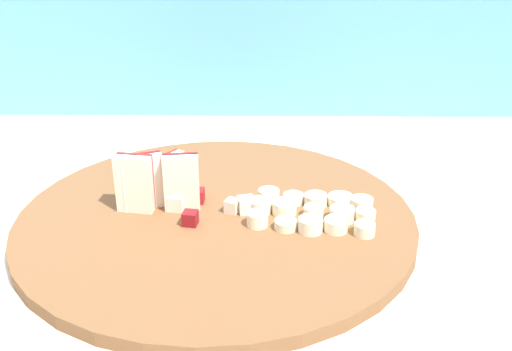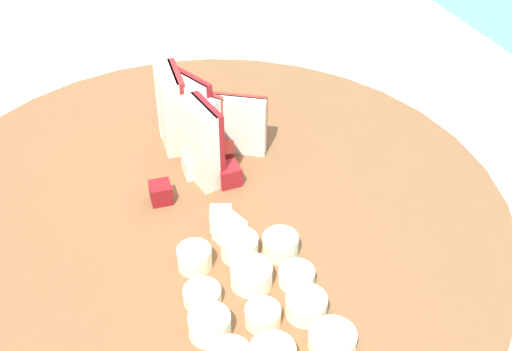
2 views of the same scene
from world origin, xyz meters
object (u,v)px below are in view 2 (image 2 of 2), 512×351
(banana_slice_rows, at_px, (263,312))
(apple_wedge_fan, at_px, (196,121))
(cutting_board, at_px, (206,220))
(apple_dice_pile, at_px, (211,187))

(banana_slice_rows, bearing_deg, apple_wedge_fan, 171.94)
(apple_wedge_fan, bearing_deg, cutting_board, -16.25)
(banana_slice_rows, bearing_deg, cutting_board, 177.59)
(cutting_board, xyz_separation_m, apple_dice_pile, (-0.02, 0.01, 0.02))
(apple_wedge_fan, relative_size, apple_dice_pile, 0.91)
(apple_dice_pile, distance_m, banana_slice_rows, 0.13)
(apple_wedge_fan, xyz_separation_m, banana_slice_rows, (0.18, -0.03, -0.02))
(cutting_board, relative_size, apple_dice_pile, 4.34)
(cutting_board, bearing_deg, banana_slice_rows, -2.41)
(cutting_board, bearing_deg, apple_dice_pile, 146.75)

